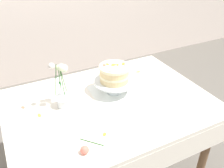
{
  "coord_description": "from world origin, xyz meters",
  "views": [
    {
      "loc": [
        -0.6,
        -1.23,
        1.72
      ],
      "look_at": [
        0.03,
        0.03,
        0.86
      ],
      "focal_mm": 38.82,
      "sensor_mm": 36.0,
      "label": 1
    }
  ],
  "objects": [
    {
      "name": "loose_petal_2",
      "position": [
        -0.47,
        0.07,
        0.74
      ],
      "size": [
        0.02,
        0.04,
        0.01
      ],
      "primitive_type": "ellipsoid",
      "rotation": [
        0.0,
        0.0,
        1.58
      ],
      "color": "yellow",
      "rests_on": "dining_table"
    },
    {
      "name": "linen_napkin",
      "position": [
        0.08,
        0.09,
        0.74
      ],
      "size": [
        0.33,
        0.33,
        0.0
      ],
      "primitive_type": "cube",
      "rotation": [
        0.0,
        0.0,
        -0.03
      ],
      "color": "white",
      "rests_on": "dining_table"
    },
    {
      "name": "flower_vase",
      "position": [
        -0.3,
        0.09,
        0.87
      ],
      "size": [
        0.12,
        0.12,
        0.34
      ],
      "color": "silver",
      "rests_on": "dining_table"
    },
    {
      "name": "loose_petal_1",
      "position": [
        -0.17,
        -0.28,
        0.74
      ],
      "size": [
        0.04,
        0.04,
        0.0
      ],
      "primitive_type": "ellipsoid",
      "rotation": [
        0.0,
        0.0,
        0.92
      ],
      "color": "orange",
      "rests_on": "dining_table"
    },
    {
      "name": "dining_table",
      "position": [
        0.0,
        -0.02,
        0.65
      ],
      "size": [
        1.4,
        1.0,
        0.74
      ],
      "color": "white",
      "rests_on": "ground"
    },
    {
      "name": "fallen_rose",
      "position": [
        -0.32,
        -0.36,
        0.76
      ],
      "size": [
        0.14,
        0.14,
        0.05
      ],
      "color": "#2D6028",
      "rests_on": "dining_table"
    },
    {
      "name": "loose_petal_3",
      "position": [
        0.41,
        0.28,
        0.74
      ],
      "size": [
        0.05,
        0.03,
        0.0
      ],
      "primitive_type": "ellipsoid",
      "rotation": [
        0.0,
        0.0,
        6.04
      ],
      "color": "yellow",
      "rests_on": "dining_table"
    },
    {
      "name": "loose_petal_0",
      "position": [
        -0.55,
        0.2,
        0.74
      ],
      "size": [
        0.03,
        0.04,
        0.0
      ],
      "primitive_type": "ellipsoid",
      "rotation": [
        0.0,
        0.0,
        5.0
      ],
      "color": "#E56B51",
      "rests_on": "dining_table"
    },
    {
      "name": "layer_cake",
      "position": [
        0.08,
        0.09,
        0.9
      ],
      "size": [
        0.21,
        0.21,
        0.12
      ],
      "color": "beige",
      "rests_on": "cake_stand"
    },
    {
      "name": "cake_stand",
      "position": [
        0.08,
        0.09,
        0.82
      ],
      "size": [
        0.29,
        0.29,
        0.1
      ],
      "color": "silver",
      "rests_on": "linen_napkin"
    }
  ]
}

